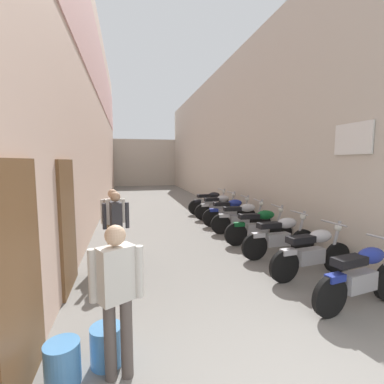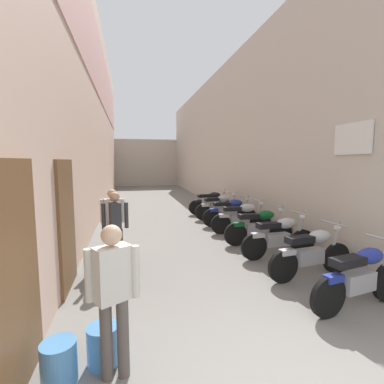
{
  "view_description": "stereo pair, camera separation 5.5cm",
  "coord_description": "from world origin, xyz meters",
  "px_view_note": "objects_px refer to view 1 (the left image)",
  "views": [
    {
      "loc": [
        -1.64,
        -1.55,
        2.17
      ],
      "look_at": [
        0.26,
        6.46,
        1.25
      ],
      "focal_mm": 26.03,
      "sensor_mm": 36.0,
      "label": 1
    },
    {
      "loc": [
        -1.59,
        -1.56,
        2.17
      ],
      "look_at": [
        0.26,
        6.46,
        1.25
      ],
      "focal_mm": 26.03,
      "sensor_mm": 36.0,
      "label": 2
    }
  ],
  "objects_px": {
    "pedestrian_further_down": "(113,219)",
    "pedestrian_by_doorway": "(117,291)",
    "motorcycle_third": "(280,236)",
    "motorcycle_eighth": "(210,202)",
    "motorcycle_seventh": "(219,206)",
    "pedestrian_mid_alley": "(116,224)",
    "motorcycle_fourth": "(259,226)",
    "motorcycle_sixth": "(230,211)",
    "water_jug_beside_first": "(107,345)",
    "water_jug_near_door": "(63,363)",
    "motorcycle_second": "(313,251)",
    "motorcycle_fifth": "(242,217)",
    "motorcycle_nearest": "(362,275)"
  },
  "relations": [
    {
      "from": "motorcycle_second",
      "to": "water_jug_near_door",
      "type": "height_order",
      "value": "motorcycle_second"
    },
    {
      "from": "motorcycle_eighth",
      "to": "pedestrian_further_down",
      "type": "height_order",
      "value": "pedestrian_further_down"
    },
    {
      "from": "pedestrian_by_doorway",
      "to": "water_jug_near_door",
      "type": "bearing_deg",
      "value": 174.92
    },
    {
      "from": "motorcycle_fourth",
      "to": "motorcycle_fifth",
      "type": "height_order",
      "value": "same"
    },
    {
      "from": "pedestrian_further_down",
      "to": "water_jug_beside_first",
      "type": "relative_size",
      "value": 3.74
    },
    {
      "from": "motorcycle_fourth",
      "to": "pedestrian_by_doorway",
      "type": "distance_m",
      "value": 5.17
    },
    {
      "from": "motorcycle_fifth",
      "to": "motorcycle_eighth",
      "type": "bearing_deg",
      "value": 90.0
    },
    {
      "from": "water_jug_near_door",
      "to": "pedestrian_further_down",
      "type": "bearing_deg",
      "value": 84.16
    },
    {
      "from": "motorcycle_sixth",
      "to": "water_jug_beside_first",
      "type": "relative_size",
      "value": 4.41
    },
    {
      "from": "motorcycle_nearest",
      "to": "motorcycle_second",
      "type": "xyz_separation_m",
      "value": [
        0.0,
        1.12,
        0.0
      ]
    },
    {
      "from": "pedestrian_further_down",
      "to": "water_jug_near_door",
      "type": "distance_m",
      "value": 3.55
    },
    {
      "from": "motorcycle_fourth",
      "to": "motorcycle_eighth",
      "type": "height_order",
      "value": "same"
    },
    {
      "from": "motorcycle_sixth",
      "to": "pedestrian_mid_alley",
      "type": "xyz_separation_m",
      "value": [
        -3.56,
        -2.96,
        0.42
      ]
    },
    {
      "from": "motorcycle_fourth",
      "to": "pedestrian_further_down",
      "type": "distance_m",
      "value": 3.67
    },
    {
      "from": "motorcycle_third",
      "to": "pedestrian_mid_alley",
      "type": "xyz_separation_m",
      "value": [
        -3.56,
        0.16,
        0.42
      ]
    },
    {
      "from": "motorcycle_third",
      "to": "motorcycle_eighth",
      "type": "distance_m",
      "value": 5.35
    },
    {
      "from": "motorcycle_fifth",
      "to": "pedestrian_mid_alley",
      "type": "bearing_deg",
      "value": -150.84
    },
    {
      "from": "motorcycle_fifth",
      "to": "pedestrian_mid_alley",
      "type": "xyz_separation_m",
      "value": [
        -3.56,
        -1.99,
        0.42
      ]
    },
    {
      "from": "motorcycle_fifth",
      "to": "motorcycle_nearest",
      "type": "bearing_deg",
      "value": -90.0
    },
    {
      "from": "motorcycle_second",
      "to": "motorcycle_sixth",
      "type": "bearing_deg",
      "value": 90.0
    },
    {
      "from": "pedestrian_by_doorway",
      "to": "water_jug_beside_first",
      "type": "distance_m",
      "value": 0.75
    },
    {
      "from": "motorcycle_third",
      "to": "water_jug_beside_first",
      "type": "distance_m",
      "value": 4.43
    },
    {
      "from": "motorcycle_nearest",
      "to": "motorcycle_third",
      "type": "relative_size",
      "value": 0.99
    },
    {
      "from": "motorcycle_second",
      "to": "water_jug_near_door",
      "type": "bearing_deg",
      "value": -157.81
    },
    {
      "from": "water_jug_beside_first",
      "to": "motorcycle_nearest",
      "type": "bearing_deg",
      "value": 5.24
    },
    {
      "from": "pedestrian_further_down",
      "to": "pedestrian_by_doorway",
      "type": "bearing_deg",
      "value": -87.04
    },
    {
      "from": "motorcycle_eighth",
      "to": "water_jug_beside_first",
      "type": "xyz_separation_m",
      "value": [
        -3.59,
        -7.93,
        -0.29
      ]
    },
    {
      "from": "motorcycle_nearest",
      "to": "motorcycle_fourth",
      "type": "bearing_deg",
      "value": 90.0
    },
    {
      "from": "motorcycle_nearest",
      "to": "water_jug_near_door",
      "type": "xyz_separation_m",
      "value": [
        -3.99,
        -0.51,
        -0.29
      ]
    },
    {
      "from": "motorcycle_fifth",
      "to": "motorcycle_second",
      "type": "bearing_deg",
      "value": -90.0
    },
    {
      "from": "motorcycle_seventh",
      "to": "pedestrian_mid_alley",
      "type": "bearing_deg",
      "value": -130.94
    },
    {
      "from": "motorcycle_seventh",
      "to": "pedestrian_by_doorway",
      "type": "xyz_separation_m",
      "value": [
        -3.46,
        -7.07,
        0.42
      ]
    },
    {
      "from": "motorcycle_third",
      "to": "motorcycle_sixth",
      "type": "distance_m",
      "value": 3.12
    },
    {
      "from": "motorcycle_fourth",
      "to": "motorcycle_sixth",
      "type": "distance_m",
      "value": 2.11
    },
    {
      "from": "motorcycle_seventh",
      "to": "motorcycle_fourth",
      "type": "bearing_deg",
      "value": -90.0
    },
    {
      "from": "pedestrian_mid_alley",
      "to": "pedestrian_by_doorway",
      "type": "bearing_deg",
      "value": -87.99
    },
    {
      "from": "motorcycle_third",
      "to": "pedestrian_further_down",
      "type": "bearing_deg",
      "value": 169.11
    },
    {
      "from": "motorcycle_fifth",
      "to": "motorcycle_eighth",
      "type": "height_order",
      "value": "same"
    },
    {
      "from": "water_jug_near_door",
      "to": "water_jug_beside_first",
      "type": "height_order",
      "value": "same"
    },
    {
      "from": "motorcycle_third",
      "to": "pedestrian_mid_alley",
      "type": "distance_m",
      "value": 3.59
    },
    {
      "from": "motorcycle_fourth",
      "to": "motorcycle_eighth",
      "type": "xyz_separation_m",
      "value": [
        -0.0,
        4.34,
        0.0
      ]
    },
    {
      "from": "pedestrian_by_doorway",
      "to": "motorcycle_eighth",
      "type": "bearing_deg",
      "value": 67.03
    },
    {
      "from": "motorcycle_seventh",
      "to": "motorcycle_sixth",
      "type": "bearing_deg",
      "value": -90.0
    },
    {
      "from": "motorcycle_eighth",
      "to": "pedestrian_mid_alley",
      "type": "height_order",
      "value": "pedestrian_mid_alley"
    },
    {
      "from": "motorcycle_seventh",
      "to": "water_jug_beside_first",
      "type": "relative_size",
      "value": 4.41
    },
    {
      "from": "motorcycle_fourth",
      "to": "motorcycle_seventh",
      "type": "height_order",
      "value": "same"
    },
    {
      "from": "motorcycle_eighth",
      "to": "pedestrian_mid_alley",
      "type": "bearing_deg",
      "value": -124.45
    },
    {
      "from": "motorcycle_third",
      "to": "pedestrian_further_down",
      "type": "relative_size",
      "value": 1.18
    },
    {
      "from": "motorcycle_sixth",
      "to": "pedestrian_by_doorway",
      "type": "height_order",
      "value": "pedestrian_by_doorway"
    },
    {
      "from": "motorcycle_fifth",
      "to": "water_jug_near_door",
      "type": "distance_m",
      "value": 6.33
    }
  ]
}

